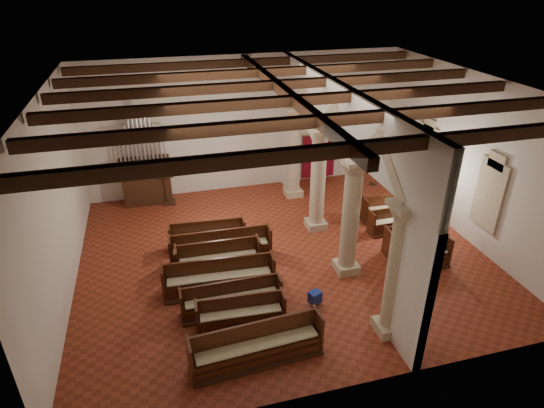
{
  "coord_description": "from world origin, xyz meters",
  "views": [
    {
      "loc": [
        -3.91,
        -13.06,
        9.12
      ],
      "look_at": [
        -0.26,
        0.5,
        1.82
      ],
      "focal_mm": 30.0,
      "sensor_mm": 36.0,
      "label": 1
    }
  ],
  "objects": [
    {
      "name": "floor",
      "position": [
        0.0,
        0.0,
        0.0
      ],
      "size": [
        14.0,
        14.0,
        0.0
      ],
      "primitive_type": "plane",
      "color": "maroon",
      "rests_on": "ground"
    },
    {
      "name": "window_back",
      "position": [
        5.0,
        5.98,
        2.2
      ],
      "size": [
        1.0,
        0.03,
        2.2
      ],
      "primitive_type": "cube",
      "color": "#347660",
      "rests_on": "wall_back"
    },
    {
      "name": "nave_pew_2",
      "position": [
        -2.31,
        -2.54,
        0.33
      ],
      "size": [
        2.98,
        0.68,
        1.0
      ],
      "rotation": [
        0.0,
        0.0,
        0.0
      ],
      "color": "#3C2113",
      "rests_on": "floor"
    },
    {
      "name": "nave_pew_0",
      "position": [
        -2.04,
        -4.61,
        0.38
      ],
      "size": [
        3.52,
        0.99,
        1.14
      ],
      "rotation": [
        0.0,
        0.0,
        0.07
      ],
      "color": "#3C2113",
      "rests_on": "floor"
    },
    {
      "name": "ceiling_beams",
      "position": [
        0.0,
        0.0,
        5.82
      ],
      "size": [
        13.8,
        11.8,
        0.3
      ],
      "primitive_type": null,
      "color": "#3C2113",
      "rests_on": "wall_back"
    },
    {
      "name": "aisle_pew_0",
      "position": [
        4.3,
        -1.95,
        0.36
      ],
      "size": [
        2.06,
        0.74,
        1.06
      ],
      "rotation": [
        0.0,
        0.0,
        -0.01
      ],
      "color": "#3C2113",
      "rests_on": "floor"
    },
    {
      "name": "hymnal_box_a",
      "position": [
        -0.62,
        -4.56,
        0.25
      ],
      "size": [
        0.33,
        0.28,
        0.3
      ],
      "primitive_type": "cube",
      "rotation": [
        0.0,
        0.0,
        0.15
      ],
      "color": "navy",
      "rests_on": "floor"
    },
    {
      "name": "wall_back",
      "position": [
        0.0,
        6.0,
        3.0
      ],
      "size": [
        14.0,
        0.02,
        6.0
      ],
      "primitive_type": "cube",
      "color": "silver",
      "rests_on": "floor"
    },
    {
      "name": "wall_front",
      "position": [
        0.0,
        -6.0,
        3.0
      ],
      "size": [
        14.0,
        0.02,
        6.0
      ],
      "primitive_type": "cube",
      "color": "silver",
      "rests_on": "floor"
    },
    {
      "name": "nave_pew_6",
      "position": [
        -2.51,
        1.16,
        0.34
      ],
      "size": [
        2.78,
        0.86,
        1.03
      ],
      "rotation": [
        0.0,
        0.0,
        -0.06
      ],
      "color": "#3C2113",
      "rests_on": "floor"
    },
    {
      "name": "tube_heater_b",
      "position": [
        -2.08,
        -3.39,
        0.16
      ],
      "size": [
        1.07,
        0.21,
        0.11
      ],
      "primitive_type": "cylinder",
      "rotation": [
        0.0,
        1.57,
        0.1
      ],
      "color": "silver",
      "rests_on": "floor"
    },
    {
      "name": "pipe_organ",
      "position": [
        -4.5,
        5.5,
        1.37
      ],
      "size": [
        2.1,
        0.85,
        4.4
      ],
      "color": "#3C2113",
      "rests_on": "floor"
    },
    {
      "name": "wall_right",
      "position": [
        7.0,
        0.0,
        3.0
      ],
      "size": [
        0.02,
        12.0,
        6.0
      ],
      "primitive_type": "cube",
      "color": "silver",
      "rests_on": "floor"
    },
    {
      "name": "nave_pew_1",
      "position": [
        -2.18,
        -3.23,
        0.32
      ],
      "size": [
        2.55,
        0.8,
        0.98
      ],
      "rotation": [
        0.0,
        0.0,
        -0.06
      ],
      "color": "#3C2113",
      "rests_on": "floor"
    },
    {
      "name": "nave_pew_4",
      "position": [
        -2.37,
        -0.45,
        0.37
      ],
      "size": [
        2.82,
        0.83,
        1.12
      ],
      "rotation": [
        0.0,
        0.0,
        -0.03
      ],
      "color": "#3C2113",
      "rests_on": "floor"
    },
    {
      "name": "tube_heater_a",
      "position": [
        -1.89,
        -4.59,
        0.16
      ],
      "size": [
        1.09,
        0.51,
        0.11
      ],
      "primitive_type": "cylinder",
      "rotation": [
        0.0,
        1.57,
        -0.37
      ],
      "color": "white",
      "rests_on": "floor"
    },
    {
      "name": "hymnal_box_b",
      "position": [
        0.18,
        -2.88,
        0.28
      ],
      "size": [
        0.44,
        0.4,
        0.36
      ],
      "primitive_type": "cube",
      "rotation": [
        0.0,
        0.0,
        0.37
      ],
      "color": "navy",
      "rests_on": "floor"
    },
    {
      "name": "processional_banner",
      "position": [
        5.81,
        4.59,
        0.83
      ],
      "size": [
        0.6,
        0.76,
        2.62
      ],
      "rotation": [
        0.0,
        0.0,
        -0.14
      ],
      "color": "#3C2113",
      "rests_on": "floor"
    },
    {
      "name": "window_right_a",
      "position": [
        6.98,
        -1.5,
        2.2
      ],
      "size": [
        0.03,
        1.0,
        2.2
      ],
      "primitive_type": "cube",
      "color": "#347660",
      "rests_on": "wall_right"
    },
    {
      "name": "window_right_b",
      "position": [
        6.98,
        2.5,
        2.2
      ],
      "size": [
        0.03,
        1.0,
        2.2
      ],
      "primitive_type": "cube",
      "color": "#347660",
      "rests_on": "wall_right"
    },
    {
      "name": "nave_pew_3",
      "position": [
        -2.51,
        -1.5,
        0.37
      ],
      "size": [
        3.52,
        0.97,
        1.13
      ],
      "rotation": [
        0.0,
        0.0,
        -0.06
      ],
      "color": "#3C2113",
      "rests_on": "floor"
    },
    {
      "name": "wall_left",
      "position": [
        -7.0,
        0.0,
        3.0
      ],
      "size": [
        0.02,
        12.0,
        6.0
      ],
      "primitive_type": "cube",
      "color": "silver",
      "rests_on": "floor"
    },
    {
      "name": "arcade",
      "position": [
        1.8,
        0.0,
        3.56
      ],
      "size": [
        0.9,
        11.9,
        6.0
      ],
      "color": "beige",
      "rests_on": "floor"
    },
    {
      "name": "aisle_pew_1",
      "position": [
        4.44,
        -1.09,
        0.36
      ],
      "size": [
        1.91,
        0.84,
        1.07
      ],
      "rotation": [
        0.0,
        0.0,
        -0.07
      ],
      "color": "#3C2113",
      "rests_on": "floor"
    },
    {
      "name": "lectern",
      "position": [
        -3.64,
        5.12,
        0.57
      ],
      "size": [
        0.6,
        0.62,
        1.39
      ],
      "rotation": [
        0.0,
        0.0,
        -0.11
      ],
      "color": "#3D2213",
      "rests_on": "floor"
    },
    {
      "name": "aisle_pew_2",
      "position": [
        4.45,
        0.42,
        0.33
      ],
      "size": [
        1.73,
        0.69,
        0.97
      ],
      "rotation": [
        0.0,
        0.0,
        0.03
      ],
      "color": "#3C2113",
      "rests_on": "floor"
    },
    {
      "name": "nave_pew_5",
      "position": [
        -2.18,
        0.19,
        0.37
      ],
      "size": [
        3.53,
        0.85,
        1.13
      ],
      "rotation": [
        0.0,
        0.0,
        -0.03
      ],
      "color": "#3C2113",
      "rests_on": "floor"
    },
    {
      "name": "ceiling",
      "position": [
        0.0,
        0.0,
        6.0
      ],
      "size": [
        14.0,
        14.0,
        0.0
      ],
      "primitive_type": "plane",
      "rotation": [
        3.14,
        0.0,
        0.0
      ],
      "color": "#332311",
      "rests_on": "wall_back"
    },
    {
      "name": "hymnal_box_c",
      "position": [
        -1.58,
        -1.46,
        0.25
      ],
      "size": [
        0.33,
        0.28,
        0.3
      ],
      "primitive_type": "cube",
      "rotation": [
        0.0,
        0.0,
        0.1
      ],
      "color": "navy",
      "rests_on": "floor"
    },
    {
      "name": "dossal_curtain",
      "position": [
        3.5,
        5.92,
        1.17
      ],
      "size": [
        1.8,
        0.07,
        2.17
      ],
      "color": "maroon",
      "rests_on": "floor"
    },
    {
      "name": "aisle_pew_3",
      "position": [
        4.85,
        1.34,
        0.35
      ],
      "size": [
        2.17,
        0.81,
        1.04
      ],
      "rotation": [
        0.0,
        0.0,
        -0.06
      ],
      "color": "#3C2113",
      "rests_on": "floor"
    }
  ]
}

